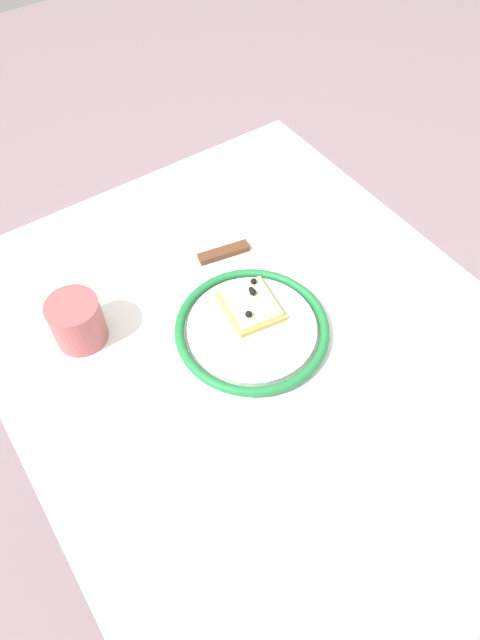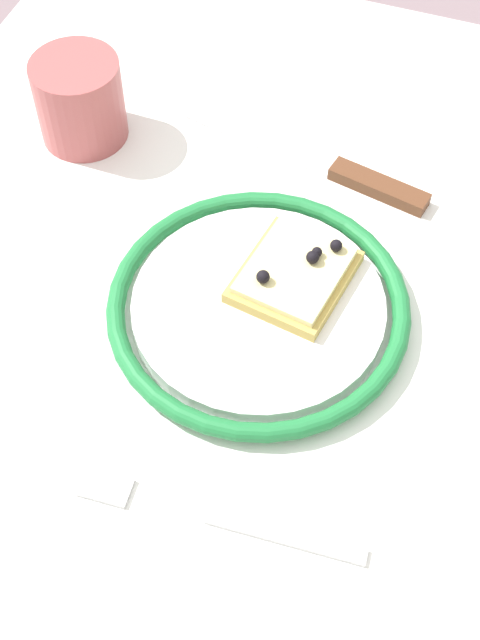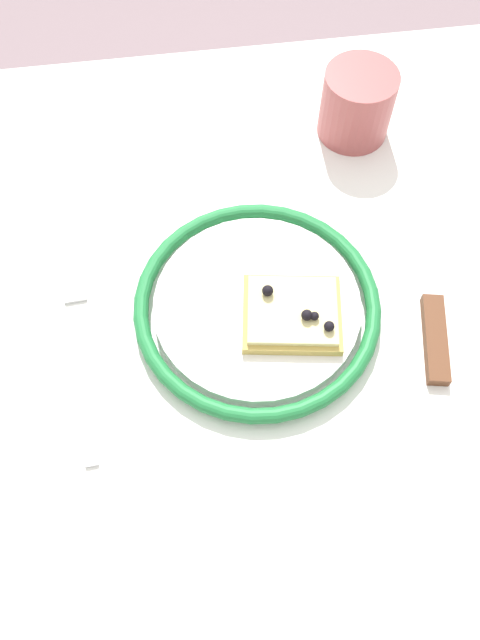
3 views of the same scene
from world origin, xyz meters
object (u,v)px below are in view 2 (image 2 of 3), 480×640
pizza_slice_near (295,274)px  knife (345,174)px  plate (253,305)px  cup (80,100)px  fork (217,518)px  dining_table (246,412)px

pizza_slice_near → knife: bearing=-1.6°
plate → cup: 0.26m
pizza_slice_near → fork: (-0.20, -0.01, -0.02)m
pizza_slice_near → cup: bearing=64.8°
pizza_slice_near → knife: 0.14m
plate → cup: (0.14, 0.21, 0.03)m
pizza_slice_near → cup: size_ratio=1.30×
dining_table → plate: bearing=10.3°
dining_table → cup: bearing=52.4°
plate → fork: 0.17m
fork → knife: bearing=1.0°
pizza_slice_near → knife: size_ratio=0.43×
plate → fork: (-0.17, -0.03, -0.01)m
dining_table → cup: (0.17, 0.22, 0.15)m
knife → cup: size_ratio=3.03×
dining_table → pizza_slice_near: bearing=-18.9°
dining_table → knife: knife is taller
knife → fork: knife is taller
dining_table → plate: 0.12m
fork → pizza_slice_near: bearing=2.8°
dining_table → plate: plate is taller
fork → cup: bearing=38.4°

